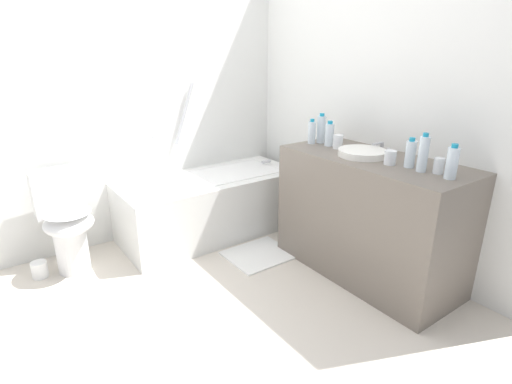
{
  "coord_description": "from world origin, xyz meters",
  "views": [
    {
      "loc": [
        -0.9,
        -2.03,
        1.56
      ],
      "look_at": [
        0.71,
        0.23,
        0.57
      ],
      "focal_mm": 27.91,
      "sensor_mm": 36.0,
      "label": 1
    }
  ],
  "objects_px": {
    "sink_basin": "(362,153)",
    "toilet_paper_roll": "(40,270)",
    "sink_faucet": "(381,147)",
    "water_bottle_3": "(321,129)",
    "bathtub": "(211,203)",
    "water_bottle_0": "(329,134)",
    "drinking_glass_1": "(390,158)",
    "drinking_glass_0": "(338,142)",
    "water_bottle_2": "(423,154)",
    "water_bottle_5": "(312,132)",
    "drinking_glass_2": "(439,166)",
    "water_bottle_4": "(410,154)",
    "toilet": "(66,221)",
    "water_bottle_1": "(452,163)",
    "bath_mat": "(259,254)"
  },
  "relations": [
    {
      "from": "water_bottle_3",
      "to": "drinking_glass_2",
      "type": "xyz_separation_m",
      "value": [
        -0.02,
        -1.0,
        -0.06
      ]
    },
    {
      "from": "bathtub",
      "to": "toilet",
      "type": "height_order",
      "value": "bathtub"
    },
    {
      "from": "water_bottle_2",
      "to": "drinking_glass_0",
      "type": "relative_size",
      "value": 2.3
    },
    {
      "from": "drinking_glass_1",
      "to": "drinking_glass_0",
      "type": "bearing_deg",
      "value": 84.43
    },
    {
      "from": "sink_faucet",
      "to": "toilet_paper_roll",
      "type": "height_order",
      "value": "sink_faucet"
    },
    {
      "from": "water_bottle_2",
      "to": "drinking_glass_1",
      "type": "xyz_separation_m",
      "value": [
        -0.02,
        0.21,
        -0.06
      ]
    },
    {
      "from": "water_bottle_5",
      "to": "drinking_glass_1",
      "type": "relative_size",
      "value": 2.13
    },
    {
      "from": "sink_basin",
      "to": "toilet_paper_roll",
      "type": "distance_m",
      "value": 2.45
    },
    {
      "from": "bathtub",
      "to": "sink_basin",
      "type": "distance_m",
      "value": 1.43
    },
    {
      "from": "toilet_paper_roll",
      "to": "drinking_glass_1",
      "type": "bearing_deg",
      "value": -37.47
    },
    {
      "from": "bathtub",
      "to": "water_bottle_2",
      "type": "height_order",
      "value": "bathtub"
    },
    {
      "from": "water_bottle_3",
      "to": "drinking_glass_1",
      "type": "distance_m",
      "value": 0.72
    },
    {
      "from": "water_bottle_2",
      "to": "sink_basin",
      "type": "bearing_deg",
      "value": 89.75
    },
    {
      "from": "sink_basin",
      "to": "water_bottle_0",
      "type": "bearing_deg",
      "value": 84.07
    },
    {
      "from": "toilet",
      "to": "sink_basin",
      "type": "distance_m",
      "value": 2.17
    },
    {
      "from": "sink_faucet",
      "to": "drinking_glass_2",
      "type": "bearing_deg",
      "value": -105.92
    },
    {
      "from": "water_bottle_0",
      "to": "bath_mat",
      "type": "bearing_deg",
      "value": 156.49
    },
    {
      "from": "bathtub",
      "to": "water_bottle_0",
      "type": "xyz_separation_m",
      "value": [
        0.59,
        -0.82,
        0.68
      ]
    },
    {
      "from": "sink_faucet",
      "to": "bathtub",
      "type": "bearing_deg",
      "value": 122.47
    },
    {
      "from": "sink_faucet",
      "to": "water_bottle_5",
      "type": "distance_m",
      "value": 0.54
    },
    {
      "from": "drinking_glass_2",
      "to": "water_bottle_2",
      "type": "bearing_deg",
      "value": 118.63
    },
    {
      "from": "bathtub",
      "to": "sink_faucet",
      "type": "distance_m",
      "value": 1.52
    },
    {
      "from": "toilet",
      "to": "drinking_glass_0",
      "type": "xyz_separation_m",
      "value": [
        1.74,
        -0.98,
        0.54
      ]
    },
    {
      "from": "toilet",
      "to": "sink_faucet",
      "type": "bearing_deg",
      "value": 55.92
    },
    {
      "from": "toilet",
      "to": "bath_mat",
      "type": "distance_m",
      "value": 1.47
    },
    {
      "from": "bathtub",
      "to": "water_bottle_2",
      "type": "relative_size",
      "value": 6.73
    },
    {
      "from": "sink_faucet",
      "to": "drinking_glass_0",
      "type": "height_order",
      "value": "drinking_glass_0"
    },
    {
      "from": "sink_basin",
      "to": "drinking_glass_0",
      "type": "distance_m",
      "value": 0.25
    },
    {
      "from": "toilet",
      "to": "drinking_glass_0",
      "type": "height_order",
      "value": "drinking_glass_0"
    },
    {
      "from": "water_bottle_3",
      "to": "water_bottle_4",
      "type": "distance_m",
      "value": 0.82
    },
    {
      "from": "bathtub",
      "to": "bath_mat",
      "type": "xyz_separation_m",
      "value": [
        0.09,
        -0.6,
        -0.28
      ]
    },
    {
      "from": "water_bottle_1",
      "to": "water_bottle_4",
      "type": "relative_size",
      "value": 1.08
    },
    {
      "from": "water_bottle_0",
      "to": "water_bottle_5",
      "type": "distance_m",
      "value": 0.15
    },
    {
      "from": "water_bottle_1",
      "to": "water_bottle_4",
      "type": "distance_m",
      "value": 0.27
    },
    {
      "from": "bathtub",
      "to": "water_bottle_4",
      "type": "relative_size",
      "value": 8.44
    },
    {
      "from": "toilet_paper_roll",
      "to": "water_bottle_1",
      "type": "bearing_deg",
      "value": -43.58
    },
    {
      "from": "water_bottle_4",
      "to": "bath_mat",
      "type": "xyz_separation_m",
      "value": [
        -0.48,
        0.92,
        -0.95
      ]
    },
    {
      "from": "sink_basin",
      "to": "water_bottle_2",
      "type": "bearing_deg",
      "value": -90.25
    },
    {
      "from": "sink_faucet",
      "to": "water_bottle_3",
      "type": "xyz_separation_m",
      "value": [
        -0.13,
        0.47,
        0.07
      ]
    },
    {
      "from": "water_bottle_5",
      "to": "drinking_glass_2",
      "type": "relative_size",
      "value": 2.04
    },
    {
      "from": "bathtub",
      "to": "water_bottle_2",
      "type": "bearing_deg",
      "value": -71.26
    },
    {
      "from": "water_bottle_4",
      "to": "water_bottle_5",
      "type": "xyz_separation_m",
      "value": [
        -0.04,
        0.84,
        0.0
      ]
    },
    {
      "from": "sink_faucet",
      "to": "water_bottle_2",
      "type": "distance_m",
      "value": 0.5
    },
    {
      "from": "sink_basin",
      "to": "water_bottle_3",
      "type": "distance_m",
      "value": 0.48
    },
    {
      "from": "water_bottle_2",
      "to": "water_bottle_5",
      "type": "height_order",
      "value": "water_bottle_2"
    },
    {
      "from": "bath_mat",
      "to": "toilet_paper_roll",
      "type": "xyz_separation_m",
      "value": [
        -1.49,
        0.66,
        0.05
      ]
    },
    {
      "from": "water_bottle_0",
      "to": "drinking_glass_0",
      "type": "bearing_deg",
      "value": -97.74
    },
    {
      "from": "water_bottle_4",
      "to": "drinking_glass_2",
      "type": "distance_m",
      "value": 0.18
    },
    {
      "from": "toilet",
      "to": "toilet_paper_roll",
      "type": "bearing_deg",
      "value": -91.67
    },
    {
      "from": "sink_basin",
      "to": "toilet_paper_roll",
      "type": "xyz_separation_m",
      "value": [
        -1.95,
        1.23,
        -0.84
      ]
    }
  ]
}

